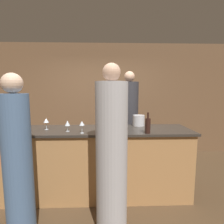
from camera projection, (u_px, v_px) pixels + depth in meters
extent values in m
plane|color=#4C3823|center=(97.00, 194.00, 2.79)|extent=(14.00, 14.00, 0.00)
cube|color=brown|center=(101.00, 100.00, 4.50)|extent=(8.00, 0.06, 2.80)
cube|color=#B27F4C|center=(97.00, 163.00, 2.73)|extent=(2.80, 0.65, 1.02)
cube|color=#332D28|center=(97.00, 130.00, 2.66)|extent=(2.86, 0.71, 0.04)
cylinder|color=#2D2D33|center=(129.00, 128.00, 3.45)|extent=(0.36, 0.36, 1.80)
sphere|color=tan|center=(129.00, 77.00, 3.32)|extent=(0.20, 0.20, 0.20)
cylinder|color=#4C6B93|center=(18.00, 169.00, 1.86)|extent=(0.30, 0.30, 1.61)
sphere|color=beige|center=(12.00, 83.00, 1.75)|extent=(0.21, 0.21, 0.21)
cylinder|color=#B2B2B7|center=(112.00, 159.00, 1.99)|extent=(0.36, 0.36, 1.74)
sphere|color=tan|center=(112.00, 72.00, 1.87)|extent=(0.20, 0.20, 0.20)
cylinder|color=#19381E|center=(109.00, 124.00, 2.50)|extent=(0.07, 0.07, 0.21)
cylinder|color=#19381E|center=(109.00, 114.00, 2.48)|extent=(0.03, 0.03, 0.08)
cylinder|color=black|center=(148.00, 126.00, 2.39)|extent=(0.07, 0.07, 0.21)
cylinder|color=black|center=(148.00, 115.00, 2.37)|extent=(0.03, 0.03, 0.08)
cylinder|color=silver|center=(139.00, 120.00, 2.91)|extent=(0.19, 0.19, 0.18)
cylinder|color=silver|center=(47.00, 129.00, 2.63)|extent=(0.05, 0.05, 0.00)
cylinder|color=silver|center=(46.00, 126.00, 2.63)|extent=(0.01, 0.01, 0.10)
cone|color=silver|center=(46.00, 120.00, 2.62)|extent=(0.08, 0.08, 0.06)
cylinder|color=silver|center=(82.00, 133.00, 2.41)|extent=(0.05, 0.05, 0.00)
cylinder|color=silver|center=(82.00, 129.00, 2.40)|extent=(0.01, 0.01, 0.10)
cone|color=silver|center=(82.00, 123.00, 2.39)|extent=(0.07, 0.07, 0.06)
cylinder|color=silver|center=(2.00, 135.00, 2.31)|extent=(0.05, 0.05, 0.00)
cylinder|color=silver|center=(2.00, 132.00, 2.30)|extent=(0.01, 0.01, 0.08)
cone|color=silver|center=(1.00, 126.00, 2.30)|extent=(0.07, 0.07, 0.06)
cylinder|color=silver|center=(68.00, 131.00, 2.52)|extent=(0.05, 0.05, 0.00)
cylinder|color=silver|center=(68.00, 128.00, 2.51)|extent=(0.01, 0.01, 0.08)
cone|color=silver|center=(67.00, 123.00, 2.50)|extent=(0.07, 0.07, 0.08)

